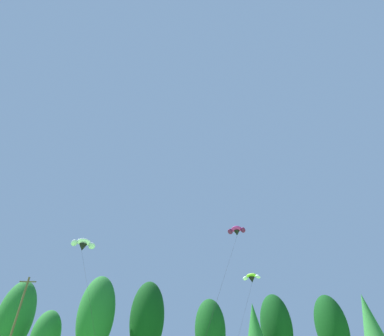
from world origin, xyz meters
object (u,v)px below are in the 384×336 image
at_px(parafoil_kite_far_lime_white, 252,278).
at_px(parafoil_kite_high_white, 83,244).
at_px(parafoil_kite_mid_magenta, 237,231).
at_px(utility_pole, 14,325).

bearing_deg(parafoil_kite_far_lime_white, parafoil_kite_high_white, -168.62).
xyz_separation_m(parafoil_kite_mid_magenta, parafoil_kite_far_lime_white, (1.65, 0.97, -6.18)).
height_order(parafoil_kite_high_white, parafoil_kite_mid_magenta, parafoil_kite_mid_magenta).
distance_m(parafoil_kite_high_white, parafoil_kite_far_lime_white, 22.19).
distance_m(parafoil_kite_high_white, parafoil_kite_mid_magenta, 20.57).
relative_size(utility_pole, parafoil_kite_far_lime_white, 0.85).
distance_m(utility_pole, parafoil_kite_high_white, 13.95).
bearing_deg(parafoil_kite_high_white, parafoil_kite_far_lime_white, 11.38).
distance_m(utility_pole, parafoil_kite_mid_magenta, 31.20).
bearing_deg(utility_pole, parafoil_kite_far_lime_white, -5.72).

